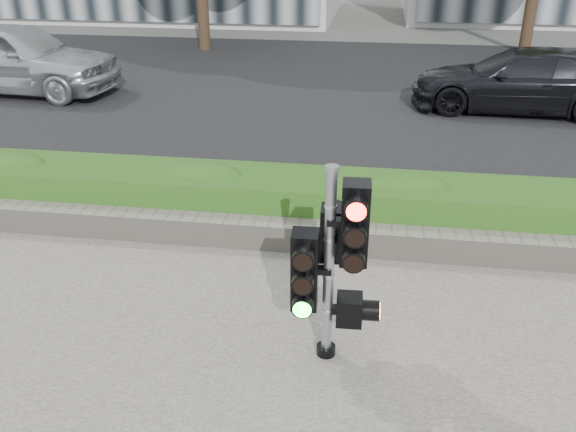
{
  "coord_description": "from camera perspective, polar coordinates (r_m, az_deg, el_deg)",
  "views": [
    {
      "loc": [
        1.03,
        -4.76,
        3.74
      ],
      "look_at": [
        0.23,
        0.6,
        1.1
      ],
      "focal_mm": 38.0,
      "sensor_mm": 36.0,
      "label": 1
    }
  ],
  "objects": [
    {
      "name": "stone_wall",
      "position": [
        7.61,
        -0.31,
        -1.74
      ],
      "size": [
        12.0,
        0.32,
        0.34
      ],
      "primitive_type": "cube",
      "color": "gray",
      "rests_on": "sidewalk"
    },
    {
      "name": "car_dark",
      "position": [
        14.15,
        20.89,
        11.79
      ],
      "size": [
        4.61,
        2.1,
        1.31
      ],
      "primitive_type": "imported",
      "rotation": [
        0.0,
        0.0,
        -1.63
      ],
      "color": "black",
      "rests_on": "road"
    },
    {
      "name": "curb",
      "position": [
        8.78,
        0.92,
        1.2
      ],
      "size": [
        60.0,
        0.25,
        0.12
      ],
      "primitive_type": "cube",
      "color": "gray",
      "rests_on": "ground"
    },
    {
      "name": "car_silver",
      "position": [
        16.07,
        -24.19,
        13.39
      ],
      "size": [
        4.97,
        2.3,
        1.65
      ],
      "primitive_type": "imported",
      "rotation": [
        0.0,
        0.0,
        1.5
      ],
      "color": "silver",
      "rests_on": "road"
    },
    {
      "name": "traffic_signal",
      "position": [
        5.37,
        4.15,
        -3.71
      ],
      "size": [
        0.66,
        0.49,
        1.91
      ],
      "rotation": [
        0.0,
        0.0,
        0.04
      ],
      "color": "black",
      "rests_on": "sidewalk"
    },
    {
      "name": "ground",
      "position": [
        6.14,
        -3.04,
        -11.59
      ],
      "size": [
        120.0,
        120.0,
        0.0
      ],
      "primitive_type": "plane",
      "color": "#51514C",
      "rests_on": "ground"
    },
    {
      "name": "road",
      "position": [
        15.26,
        4.38,
        11.73
      ],
      "size": [
        60.0,
        13.0,
        0.02
      ],
      "primitive_type": "cube",
      "color": "black",
      "rests_on": "ground"
    },
    {
      "name": "hedge",
      "position": [
        8.11,
        0.38,
        1.43
      ],
      "size": [
        12.0,
        1.0,
        0.68
      ],
      "primitive_type": "cube",
      "color": "#4E932D",
      "rests_on": "sidewalk"
    }
  ]
}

